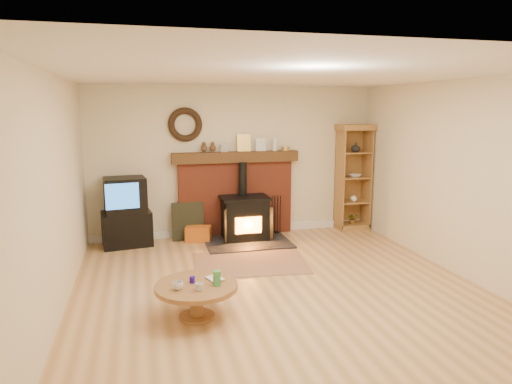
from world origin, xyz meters
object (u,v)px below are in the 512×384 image
object	(u,v)px
tv_unit	(126,213)
curio_cabinet	(353,177)
wood_stove	(245,219)
coffee_table	(197,291)

from	to	relation	value
tv_unit	curio_cabinet	xyz separation A→B (m)	(4.04, 0.09, 0.43)
wood_stove	coffee_table	distance (m)	2.97
tv_unit	wood_stove	bearing A→B (deg)	-5.69
coffee_table	wood_stove	bearing A→B (deg)	66.95
tv_unit	curio_cabinet	world-z (taller)	curio_cabinet
wood_stove	curio_cabinet	distance (m)	2.20
tv_unit	coffee_table	xyz separation A→B (m)	(0.78, -2.93, -0.23)
wood_stove	coffee_table	xyz separation A→B (m)	(-1.16, -2.73, -0.06)
tv_unit	coffee_table	world-z (taller)	tv_unit
coffee_table	curio_cabinet	bearing A→B (deg)	42.70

